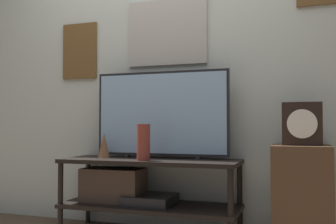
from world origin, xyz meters
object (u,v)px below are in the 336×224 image
object	(u,v)px
vase_tall_ceramic	(143,142)
mantel_clock	(302,124)
television	(161,114)
vase_slim_bronze	(104,145)

from	to	relation	value
vase_tall_ceramic	mantel_clock	bearing A→B (deg)	7.75
television	mantel_clock	distance (m)	1.04
television	vase_slim_bronze	distance (m)	0.52
vase_slim_bronze	television	bearing A→B (deg)	12.87
vase_tall_ceramic	vase_slim_bronze	bearing A→B (deg)	161.20
vase_tall_ceramic	mantel_clock	xyz separation A→B (m)	(1.09, 0.15, 0.13)
vase_slim_bronze	mantel_clock	world-z (taller)	mantel_clock
television	mantel_clock	size ratio (longest dim) A/B	3.66
vase_tall_ceramic	mantel_clock	size ratio (longest dim) A/B	0.90
mantel_clock	vase_slim_bronze	bearing A→B (deg)	-179.32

